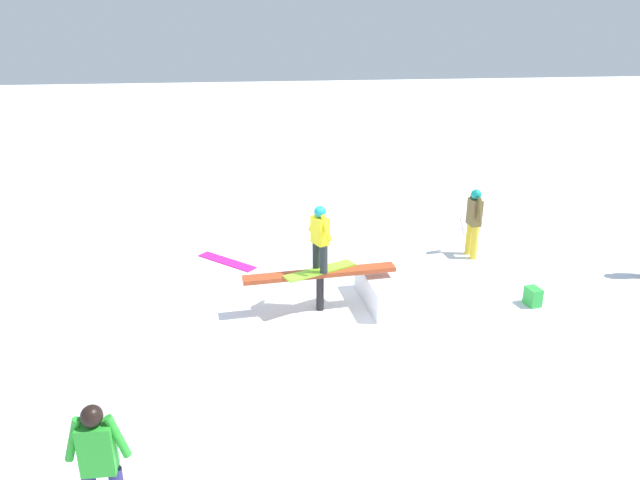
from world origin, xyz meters
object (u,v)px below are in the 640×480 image
at_px(rail_feature, 320,277).
at_px(bystander_green, 99,460).
at_px(loose_snowboard_white, 468,226).
at_px(loose_snowboard_magenta, 227,262).
at_px(main_rider_on_rail, 320,241).
at_px(backpack_on_snow, 533,297).
at_px(bystander_brown, 474,219).

bearing_deg(rail_feature, bystander_green, 52.34).
bearing_deg(loose_snowboard_white, loose_snowboard_magenta, -61.81).
bearing_deg(main_rider_on_rail, backpack_on_snow, 150.49).
relative_size(bystander_green, backpack_on_snow, 4.53).
bearing_deg(main_rider_on_rail, bystander_brown, -175.54).
xyz_separation_m(rail_feature, main_rider_on_rail, (0.00, 0.00, 0.70)).
relative_size(loose_snowboard_white, backpack_on_snow, 3.82).
distance_m(loose_snowboard_magenta, backpack_on_snow, 6.21).
relative_size(bystander_brown, backpack_on_snow, 4.46).
bearing_deg(loose_snowboard_white, bystander_brown, -3.43).
bearing_deg(bystander_brown, loose_snowboard_magenta, 81.01).
xyz_separation_m(bystander_brown, backpack_on_snow, (-0.40, 2.31, -0.68)).
bearing_deg(loose_snowboard_magenta, bystander_brown, -140.87).
bearing_deg(bystander_green, backpack_on_snow, 33.04).
xyz_separation_m(bystander_brown, loose_snowboard_magenta, (5.27, -0.21, -0.84)).
bearing_deg(loose_snowboard_white, backpack_on_snow, 11.53).
height_order(bystander_green, backpack_on_snow, bystander_green).
bearing_deg(bystander_green, rail_feature, 58.64).
relative_size(loose_snowboard_white, loose_snowboard_magenta, 0.90).
distance_m(rail_feature, main_rider_on_rail, 0.70).
relative_size(main_rider_on_rail, backpack_on_snow, 3.95).
height_order(rail_feature, loose_snowboard_magenta, rail_feature).
xyz_separation_m(rail_feature, loose_snowboard_white, (-4.04, -3.84, -0.64)).
bearing_deg(backpack_on_snow, main_rider_on_rail, -106.41).
bearing_deg(bystander_brown, loose_snowboard_white, -23.44).
relative_size(bystander_green, loose_snowboard_magenta, 1.06).
xyz_separation_m(main_rider_on_rail, bystander_green, (2.79, 4.62, -0.49)).
bearing_deg(bystander_brown, backpack_on_snow, -176.85).
bearing_deg(loose_snowboard_magenta, main_rider_on_rail, 168.87).
relative_size(bystander_brown, loose_snowboard_white, 1.17).
relative_size(rail_feature, loose_snowboard_white, 2.13).
height_order(loose_snowboard_magenta, backpack_on_snow, backpack_on_snow).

